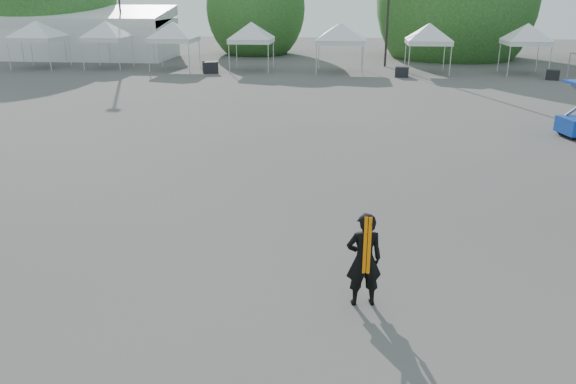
# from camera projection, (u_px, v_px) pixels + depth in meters

# --- Properties ---
(ground) EXTENTS (120.00, 120.00, 0.00)m
(ground) POSITION_uv_depth(u_px,v_px,m) (331.00, 245.00, 12.42)
(ground) COLOR #474442
(ground) RESTS_ON ground
(marquee) EXTENTS (15.00, 6.25, 4.23)m
(marquee) POSITION_uv_depth(u_px,v_px,m) (81.00, 34.00, 46.70)
(marquee) COLOR white
(marquee) RESTS_ON ground
(tree_far_w) EXTENTS (4.80, 4.80, 7.30)m
(tree_far_w) POSITION_uv_depth(u_px,v_px,m) (49.00, 1.00, 49.04)
(tree_far_w) COLOR #382314
(tree_far_w) RESTS_ON ground
(tree_mid_w) EXTENTS (4.16, 4.16, 6.33)m
(tree_mid_w) POSITION_uv_depth(u_px,v_px,m) (256.00, 8.00, 49.34)
(tree_mid_w) COLOR #382314
(tree_mid_w) RESTS_ON ground
(tent_a) EXTENTS (4.57, 4.57, 3.88)m
(tent_a) POSITION_uv_depth(u_px,v_px,m) (36.00, 25.00, 40.27)
(tent_a) COLOR silver
(tent_a) RESTS_ON ground
(tent_b) EXTENTS (4.05, 4.05, 3.88)m
(tent_b) POSITION_uv_depth(u_px,v_px,m) (105.00, 25.00, 40.13)
(tent_b) COLOR silver
(tent_b) RESTS_ON ground
(tent_c) EXTENTS (4.34, 4.34, 3.88)m
(tent_c) POSITION_uv_depth(u_px,v_px,m) (173.00, 25.00, 39.42)
(tent_c) COLOR silver
(tent_c) RESTS_ON ground
(tent_d) EXTENTS (4.11, 4.11, 3.88)m
(tent_d) POSITION_uv_depth(u_px,v_px,m) (251.00, 26.00, 38.78)
(tent_d) COLOR silver
(tent_d) RESTS_ON ground
(tent_e) EXTENTS (4.64, 4.64, 3.88)m
(tent_e) POSITION_uv_depth(u_px,v_px,m) (341.00, 27.00, 38.09)
(tent_e) COLOR silver
(tent_e) RESTS_ON ground
(tent_f) EXTENTS (4.08, 4.08, 3.88)m
(tent_f) POSITION_uv_depth(u_px,v_px,m) (430.00, 27.00, 37.51)
(tent_f) COLOR silver
(tent_f) RESTS_ON ground
(tent_g) EXTENTS (3.94, 3.94, 3.88)m
(tent_g) POSITION_uv_depth(u_px,v_px,m) (528.00, 27.00, 37.16)
(tent_g) COLOR silver
(tent_g) RESTS_ON ground
(man) EXTENTS (0.71, 0.53, 1.75)m
(man) POSITION_uv_depth(u_px,v_px,m) (364.00, 259.00, 9.79)
(man) COLOR black
(man) RESTS_ON ground
(crate_west) EXTENTS (1.21, 1.08, 0.78)m
(crate_west) POSITION_uv_depth(u_px,v_px,m) (210.00, 67.00, 38.51)
(crate_west) COLOR black
(crate_west) RESTS_ON ground
(crate_mid) EXTENTS (0.92, 0.75, 0.67)m
(crate_mid) POSITION_uv_depth(u_px,v_px,m) (402.00, 72.00, 36.74)
(crate_mid) COLOR black
(crate_mid) RESTS_ON ground
(crate_east) EXTENTS (0.95, 0.85, 0.61)m
(crate_east) POSITION_uv_depth(u_px,v_px,m) (553.00, 75.00, 35.62)
(crate_east) COLOR black
(crate_east) RESTS_ON ground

